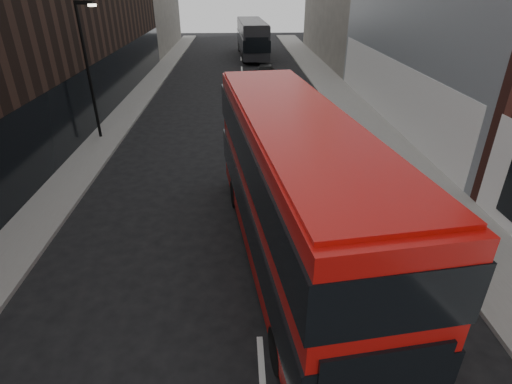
{
  "coord_description": "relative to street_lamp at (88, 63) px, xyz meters",
  "views": [
    {
      "loc": [
        -0.41,
        -3.94,
        8.01
      ],
      "look_at": [
        0.05,
        6.41,
        2.5
      ],
      "focal_mm": 28.0,
      "sensor_mm": 36.0,
      "label": 1
    }
  ],
  "objects": [
    {
      "name": "car_b",
      "position": [
        11.59,
        1.44,
        -3.54
      ],
      "size": [
        1.73,
        3.99,
        1.28
      ],
      "primitive_type": "imported",
      "rotation": [
        0.0,
        0.0,
        0.1
      ],
      "color": "gray",
      "rests_on": "ground"
    },
    {
      "name": "sidewalk_right",
      "position": [
        15.72,
        7.0,
        -4.11
      ],
      "size": [
        3.0,
        80.0,
        0.15
      ],
      "primitive_type": "cube",
      "color": "slate",
      "rests_on": "ground"
    },
    {
      "name": "grey_bus",
      "position": [
        9.55,
        27.33,
        -2.05
      ],
      "size": [
        3.48,
        12.46,
        3.98
      ],
      "rotation": [
        0.0,
        0.0,
        0.05
      ],
      "color": "black",
      "rests_on": "ground"
    },
    {
      "name": "car_a",
      "position": [
        11.63,
        2.0,
        -3.53
      ],
      "size": [
        1.94,
        3.98,
        1.31
      ],
      "primitive_type": "imported",
      "rotation": [
        0.0,
        0.0,
        0.11
      ],
      "color": "black",
      "rests_on": "ground"
    },
    {
      "name": "street_lamp",
      "position": [
        0.0,
        0.0,
        0.0
      ],
      "size": [
        1.06,
        0.22,
        7.0
      ],
      "color": "black",
      "rests_on": "sidewalk_left"
    },
    {
      "name": "red_bus",
      "position": [
        9.34,
        -11.68,
        -1.47
      ],
      "size": [
        4.39,
        12.33,
        4.89
      ],
      "rotation": [
        0.0,
        0.0,
        0.13
      ],
      "color": "#AE0E0A",
      "rests_on": "ground"
    },
    {
      "name": "sidewalk_left",
      "position": [
        0.22,
        7.0,
        -4.11
      ],
      "size": [
        2.0,
        80.0,
        0.15
      ],
      "primitive_type": "cube",
      "color": "slate",
      "rests_on": "ground"
    },
    {
      "name": "car_c",
      "position": [
        10.31,
        14.81,
        -3.55
      ],
      "size": [
        2.01,
        4.43,
        1.26
      ],
      "primitive_type": "imported",
      "rotation": [
        0.0,
        0.0,
        -0.06
      ],
      "color": "black",
      "rests_on": "ground"
    }
  ]
}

